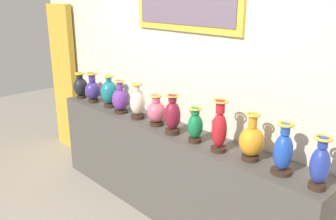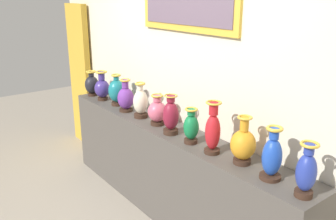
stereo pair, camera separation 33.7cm
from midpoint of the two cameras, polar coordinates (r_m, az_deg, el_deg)
name	(u,v)px [view 1 (the left image)]	position (r m, az deg, el deg)	size (l,w,h in m)	color
ground_plane	(168,213)	(3.86, -2.60, -15.87)	(11.19, 11.19, 0.00)	gray
display_shelf	(168,172)	(3.63, -2.70, -9.75)	(3.16, 0.40, 0.93)	#4C4742
back_wall	(188,72)	(3.46, 0.34, 5.96)	(5.19, 0.14, 2.82)	beige
curtain_gold	(64,79)	(5.32, -17.72, 4.69)	(0.54, 0.08, 2.01)	gold
vase_onyx	(81,86)	(4.52, -15.65, 3.57)	(0.17, 0.17, 0.31)	#382319
vase_indigo	(93,89)	(4.31, -13.96, 3.13)	(0.18, 0.18, 0.35)	#382319
vase_teal	(109,93)	(4.09, -11.54, 2.67)	(0.19, 0.19, 0.36)	#382319
vase_violet	(120,99)	(3.87, -9.99, 1.65)	(0.17, 0.17, 0.35)	#382319
vase_ivory	(137,103)	(3.67, -7.47, 1.01)	(0.15, 0.15, 0.37)	#382319
vase_rose	(156,112)	(3.46, -4.63, -0.32)	(0.18, 0.18, 0.30)	#382319
vase_burgundy	(172,116)	(3.24, -2.27, -1.00)	(0.15, 0.15, 0.36)	#382319
vase_emerald	(195,126)	(3.06, 1.16, -2.59)	(0.13, 0.13, 0.31)	#382319
vase_crimson	(219,129)	(2.88, 4.77, -3.01)	(0.13, 0.13, 0.43)	#382319
vase_amber	(251,141)	(2.78, 9.60, -4.90)	(0.19, 0.19, 0.37)	#382319
vase_sapphire	(283,152)	(2.61, 14.13, -6.44)	(0.15, 0.15, 0.38)	#382319
vase_cobalt	(320,165)	(2.48, 19.18, -8.27)	(0.13, 0.13, 0.36)	#382319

